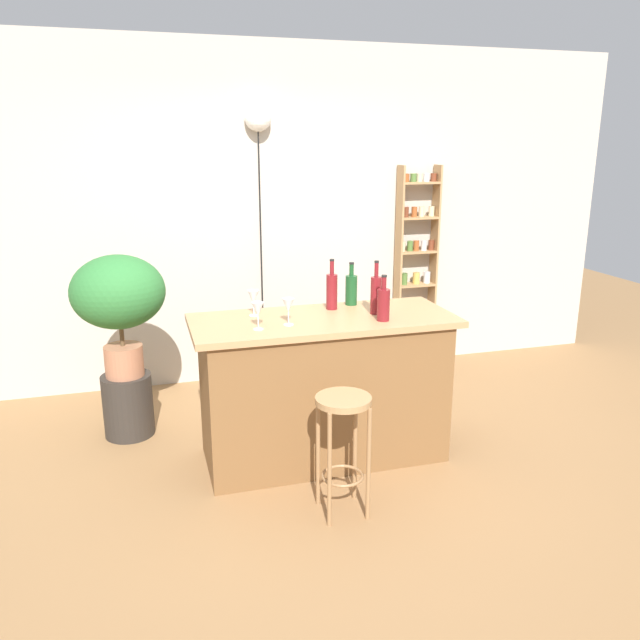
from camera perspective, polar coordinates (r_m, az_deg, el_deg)
ground at (r=4.04m, az=1.54°, el=-13.98°), size 12.00×12.00×0.00m
back_wall at (r=5.43m, az=-4.69°, el=9.31°), size 6.40×0.10×2.80m
kitchen_counter at (r=4.09m, az=0.30°, el=-6.14°), size 1.65×0.69×0.95m
bar_stool at (r=3.47m, az=2.10°, el=-9.83°), size 0.31×0.31×0.69m
spice_shelf at (r=5.78m, az=8.67°, el=4.69°), size 0.37×0.15×1.82m
plant_stool at (r=4.68m, az=-16.97°, el=-7.36°), size 0.34×0.34×0.44m
potted_plant at (r=4.44m, az=-17.77°, el=1.96°), size 0.63×0.56×0.85m
bottle_spirits_clear at (r=4.01m, az=5.08°, el=2.36°), size 0.07×0.07×0.34m
bottle_soda_blue at (r=4.11m, az=1.07°, el=2.70°), size 0.07×0.07×0.33m
bottle_wine_red at (r=4.23m, az=2.84°, el=2.83°), size 0.08×0.08×0.29m
bottle_vinegar at (r=3.87m, az=5.76°, el=1.49°), size 0.08×0.08×0.28m
wine_glass_left at (r=3.97m, az=-6.04°, el=2.02°), size 0.07×0.07×0.16m
wine_glass_center at (r=3.75m, az=-2.88°, el=1.26°), size 0.07×0.07×0.16m
wine_glass_right at (r=3.67m, az=-5.64°, el=0.89°), size 0.07×0.07×0.16m
pendant_globe_light at (r=5.28m, az=-5.63°, el=17.36°), size 0.21×0.21×2.30m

